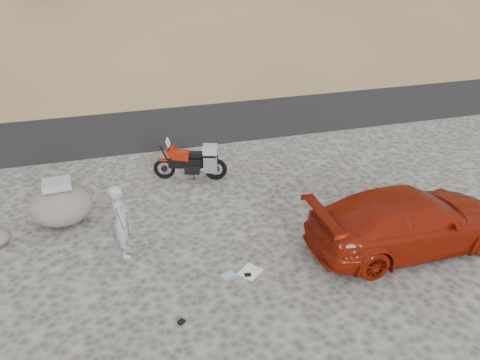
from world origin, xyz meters
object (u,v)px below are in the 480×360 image
object	(u,v)px
motorcycle	(193,162)
boulder	(61,205)
red_car	(404,245)
man	(126,253)

from	to	relation	value
motorcycle	boulder	size ratio (longest dim) A/B	1.24
red_car	motorcycle	bearing A→B (deg)	40.74
motorcycle	boulder	distance (m)	3.91
boulder	red_car	bearing A→B (deg)	-22.32
man	red_car	size ratio (longest dim) A/B	0.37
man	boulder	xyz separation A→B (m)	(-1.44, 1.76, 0.52)
motorcycle	man	world-z (taller)	motorcycle
motorcycle	man	distance (m)	3.90
man	red_car	world-z (taller)	man
motorcycle	boulder	xyz separation A→B (m)	(-3.64, -1.41, -0.04)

